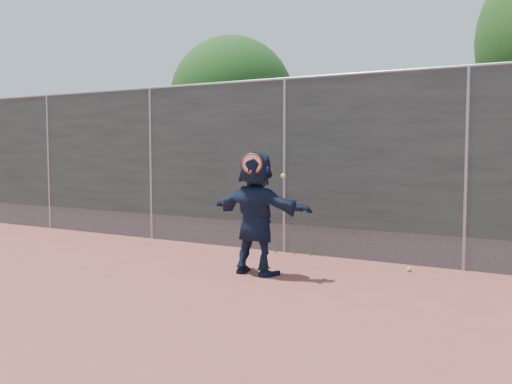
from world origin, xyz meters
The scene contains 7 objects.
ground centered at (0.00, 0.00, 0.00)m, with size 80.00×80.00×0.00m, color #9E4C42.
player centered at (0.46, 1.73, 0.89)m, with size 1.65×0.53×1.78m, color #131E34.
ball_ground centered at (2.32, 3.01, 0.03)m, with size 0.07×0.07×0.07m, color yellow.
fence centered at (0.00, 3.50, 1.58)m, with size 20.00×0.06×3.03m.
swing_action centered at (0.55, 1.54, 1.56)m, with size 0.64×0.15×0.51m.
tree_left centered at (-2.85, 6.55, 2.94)m, with size 3.15×3.00×4.53m.
weed_clump centered at (0.29, 3.38, 0.13)m, with size 0.68×0.07×0.30m.
Camera 1 is at (4.54, -5.28, 1.80)m, focal length 40.00 mm.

